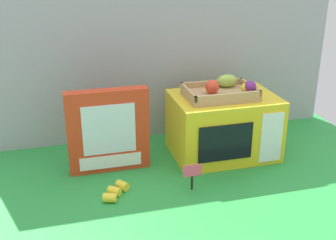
# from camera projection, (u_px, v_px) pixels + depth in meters

# --- Properties ---
(ground_plane) EXTENTS (1.70, 1.70, 0.00)m
(ground_plane) POSITION_uv_depth(u_px,v_px,m) (177.00, 159.00, 1.77)
(ground_plane) COLOR green
(ground_plane) RESTS_ON ground
(display_back_panel) EXTENTS (1.61, 0.03, 0.75)m
(display_back_panel) POSITION_uv_depth(u_px,v_px,m) (160.00, 55.00, 1.88)
(display_back_panel) COLOR #A0A3A8
(display_back_panel) RESTS_ON ground
(toy_microwave) EXTENTS (0.42, 0.31, 0.26)m
(toy_microwave) POSITION_uv_depth(u_px,v_px,m) (223.00, 125.00, 1.77)
(toy_microwave) COLOR yellow
(toy_microwave) RESTS_ON ground
(food_groups_crate) EXTENTS (0.28, 0.19, 0.08)m
(food_groups_crate) POSITION_uv_depth(u_px,v_px,m) (224.00, 91.00, 1.70)
(food_groups_crate) COLOR tan
(food_groups_crate) RESTS_ON toy_microwave
(cookie_set_box) EXTENTS (0.31, 0.06, 0.33)m
(cookie_set_box) POSITION_uv_depth(u_px,v_px,m) (108.00, 131.00, 1.63)
(cookie_set_box) COLOR red
(cookie_set_box) RESTS_ON ground
(price_sign) EXTENTS (0.07, 0.01, 0.10)m
(price_sign) POSITION_uv_depth(u_px,v_px,m) (192.00, 173.00, 1.52)
(price_sign) COLOR black
(price_sign) RESTS_ON ground
(loose_toy_banana) EXTENTS (0.11, 0.12, 0.03)m
(loose_toy_banana) POSITION_uv_depth(u_px,v_px,m) (116.00, 191.00, 1.50)
(loose_toy_banana) COLOR yellow
(loose_toy_banana) RESTS_ON ground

